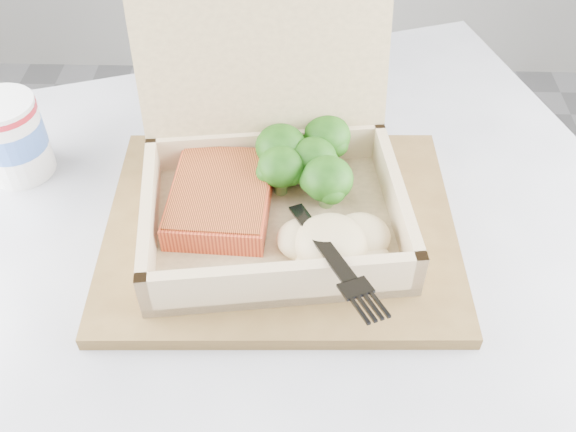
{
  "coord_description": "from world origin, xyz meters",
  "views": [
    {
      "loc": [
        -0.23,
        0.23,
        1.14
      ],
      "look_at": [
        -0.24,
        0.62,
        0.74
      ],
      "focal_mm": 40.0,
      "sensor_mm": 36.0,
      "label": 1
    }
  ],
  "objects_px": {
    "cafe_table": "(289,378)",
    "paper_cup": "(11,135)",
    "takeout_container": "(270,159)",
    "serving_tray": "(281,227)"
  },
  "relations": [
    {
      "from": "serving_tray",
      "to": "takeout_container",
      "type": "distance_m",
      "value": 0.07
    },
    {
      "from": "cafe_table",
      "to": "takeout_container",
      "type": "distance_m",
      "value": 0.26
    },
    {
      "from": "serving_tray",
      "to": "paper_cup",
      "type": "xyz_separation_m",
      "value": [
        -0.27,
        0.08,
        0.04
      ]
    },
    {
      "from": "paper_cup",
      "to": "takeout_container",
      "type": "bearing_deg",
      "value": -11.63
    },
    {
      "from": "cafe_table",
      "to": "takeout_container",
      "type": "xyz_separation_m",
      "value": [
        -0.02,
        0.08,
        0.24
      ]
    },
    {
      "from": "cafe_table",
      "to": "paper_cup",
      "type": "distance_m",
      "value": 0.38
    },
    {
      "from": "cafe_table",
      "to": "paper_cup",
      "type": "relative_size",
      "value": 10.67
    },
    {
      "from": "serving_tray",
      "to": "cafe_table",
      "type": "bearing_deg",
      "value": -79.8
    },
    {
      "from": "cafe_table",
      "to": "takeout_container",
      "type": "height_order",
      "value": "takeout_container"
    },
    {
      "from": "cafe_table",
      "to": "paper_cup",
      "type": "bearing_deg",
      "value": 154.79
    }
  ]
}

